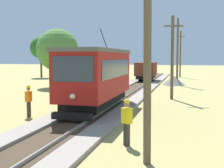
% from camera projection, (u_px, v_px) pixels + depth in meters
% --- Properties ---
extents(red_tram, '(2.60, 8.54, 4.79)m').
position_uv_depth(red_tram, '(97.00, 76.00, 18.55)').
color(red_tram, maroon).
rests_on(red_tram, rail_right).
extents(freight_car, '(2.40, 5.20, 2.31)m').
position_uv_depth(freight_car, '(146.00, 70.00, 40.66)').
color(freight_car, maroon).
rests_on(freight_car, rail_right).
extents(utility_pole_near_tram, '(1.40, 0.60, 7.35)m').
position_uv_depth(utility_pole_near_tram, '(147.00, 43.00, 9.08)').
color(utility_pole_near_tram, brown).
rests_on(utility_pole_near_tram, ground).
extents(utility_pole_mid, '(1.40, 0.39, 6.55)m').
position_uv_depth(utility_pole_mid, '(172.00, 57.00, 23.86)').
color(utility_pole_mid, brown).
rests_on(utility_pole_mid, ground).
extents(utility_pole_far, '(1.40, 0.64, 7.85)m').
position_uv_depth(utility_pole_far, '(178.00, 51.00, 35.75)').
color(utility_pole_far, brown).
rests_on(utility_pole_far, ground).
extents(utility_pole_distant, '(1.40, 0.41, 7.58)m').
position_uv_depth(utility_pole_distant, '(180.00, 54.00, 49.91)').
color(utility_pole_distant, brown).
rests_on(utility_pole_distant, ground).
extents(gravel_pile, '(2.82, 2.82, 1.13)m').
position_uv_depth(gravel_pile, '(174.00, 80.00, 36.37)').
color(gravel_pile, gray).
rests_on(gravel_pile, ground).
extents(track_worker, '(0.45, 0.42, 1.78)m').
position_uv_depth(track_worker, '(127.00, 120.00, 11.46)').
color(track_worker, '#38332D').
rests_on(track_worker, ground).
extents(second_worker, '(0.26, 0.39, 1.78)m').
position_uv_depth(second_worker, '(29.00, 99.00, 17.06)').
color(second_worker, '#38332D').
rests_on(second_worker, ground).
extents(tree_left_near, '(4.70, 4.70, 6.48)m').
position_uv_depth(tree_left_near, '(57.00, 50.00, 33.92)').
color(tree_left_near, '#4C3823').
rests_on(tree_left_near, ground).
extents(tree_right_far, '(3.54, 3.54, 6.64)m').
position_uv_depth(tree_right_far, '(41.00, 48.00, 49.96)').
color(tree_right_far, '#4C3823').
rests_on(tree_right_far, ground).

